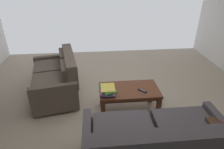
# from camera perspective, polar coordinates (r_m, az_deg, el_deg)

# --- Properties ---
(ground_plane) EXTENTS (5.88, 5.94, 0.01)m
(ground_plane) POSITION_cam_1_polar(r_m,az_deg,el_deg) (3.53, 1.27, -10.91)
(ground_plane) COLOR tan
(sofa_main) EXTENTS (1.77, 0.87, 0.85)m
(sofa_main) POSITION_cam_1_polar(r_m,az_deg,el_deg) (2.54, 13.15, -19.61)
(sofa_main) COLOR black
(sofa_main) RESTS_ON ground
(loveseat_near) EXTENTS (1.04, 1.53, 0.85)m
(loveseat_near) POSITION_cam_1_polar(r_m,az_deg,el_deg) (3.95, -15.87, -1.02)
(loveseat_near) COLOR black
(loveseat_near) RESTS_ON ground
(coffee_table) EXTENTS (1.01, 0.57, 0.46)m
(coffee_table) POSITION_cam_1_polar(r_m,az_deg,el_deg) (3.32, 5.02, -5.41)
(coffee_table) COLOR brown
(coffee_table) RESTS_ON ground
(book_stack) EXTENTS (0.28, 0.34, 0.11)m
(book_stack) POSITION_cam_1_polar(r_m,az_deg,el_deg) (3.13, -1.20, -4.67)
(book_stack) COLOR #385693
(book_stack) RESTS_ON coffee_table
(tv_remote) EXTENTS (0.14, 0.15, 0.02)m
(tv_remote) POSITION_cam_1_polar(r_m,az_deg,el_deg) (3.25, 8.93, -4.70)
(tv_remote) COLOR black
(tv_remote) RESTS_ON coffee_table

